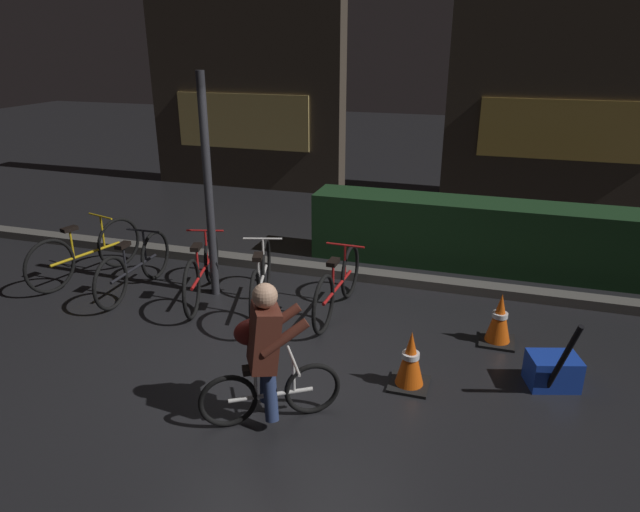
% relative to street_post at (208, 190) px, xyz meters
% --- Properties ---
extents(ground_plane, '(40.00, 40.00, 0.00)m').
position_rel_street_post_xyz_m(ground_plane, '(1.36, -1.20, -1.33)').
color(ground_plane, black).
extents(sidewalk_curb, '(12.00, 0.24, 0.12)m').
position_rel_street_post_xyz_m(sidewalk_curb, '(1.36, 1.00, -1.27)').
color(sidewalk_curb, '#56544F').
rests_on(sidewalk_curb, ground).
extents(hedge_row, '(4.80, 0.70, 0.93)m').
position_rel_street_post_xyz_m(hedge_row, '(3.16, 1.90, -0.87)').
color(hedge_row, '#19381C').
rests_on(hedge_row, ground).
extents(storefront_left, '(4.12, 0.54, 4.69)m').
position_rel_street_post_xyz_m(storefront_left, '(-1.88, 5.30, 1.00)').
color(storefront_left, '#42382D').
rests_on(storefront_left, ground).
extents(storefront_right, '(4.42, 0.54, 4.61)m').
position_rel_street_post_xyz_m(storefront_right, '(4.34, 6.00, 0.96)').
color(storefront_right, '#42382D').
rests_on(storefront_right, ground).
extents(street_post, '(0.10, 0.10, 2.67)m').
position_rel_street_post_xyz_m(street_post, '(0.00, 0.00, 0.00)').
color(street_post, '#2D2D33').
rests_on(street_post, ground).
extents(parked_bike_leftmost, '(0.55, 1.69, 0.80)m').
position_rel_street_post_xyz_m(parked_bike_leftmost, '(-1.82, -0.07, -0.97)').
color(parked_bike_leftmost, black).
rests_on(parked_bike_leftmost, ground).
extents(parked_bike_left_mid, '(0.46, 1.61, 0.74)m').
position_rel_street_post_xyz_m(parked_bike_left_mid, '(-0.97, -0.26, -1.00)').
color(parked_bike_left_mid, black).
rests_on(parked_bike_left_mid, ground).
extents(parked_bike_center_left, '(0.54, 1.67, 0.79)m').
position_rel_street_post_xyz_m(parked_bike_center_left, '(-0.08, -0.16, -0.98)').
color(parked_bike_center_left, black).
rests_on(parked_bike_center_left, ground).
extents(parked_bike_center_right, '(0.56, 1.68, 0.80)m').
position_rel_street_post_xyz_m(parked_bike_center_right, '(0.73, -0.25, -0.97)').
color(parked_bike_center_right, black).
rests_on(parked_bike_center_right, ground).
extents(parked_bike_right_mid, '(0.46, 1.64, 0.76)m').
position_rel_street_post_xyz_m(parked_bike_right_mid, '(1.60, -0.06, -0.99)').
color(parked_bike_right_mid, black).
rests_on(parked_bike_right_mid, ground).
extents(traffic_cone_near, '(0.36, 0.36, 0.56)m').
position_rel_street_post_xyz_m(traffic_cone_near, '(2.64, -1.30, -1.07)').
color(traffic_cone_near, black).
rests_on(traffic_cone_near, ground).
extents(traffic_cone_far, '(0.36, 0.36, 0.56)m').
position_rel_street_post_xyz_m(traffic_cone_far, '(3.39, -0.23, -1.07)').
color(traffic_cone_far, black).
rests_on(traffic_cone_far, ground).
extents(blue_crate, '(0.51, 0.43, 0.30)m').
position_rel_street_post_xyz_m(blue_crate, '(3.88, -0.90, -1.18)').
color(blue_crate, '#193DB7').
rests_on(blue_crate, ground).
extents(cyclist, '(1.03, 0.66, 1.25)m').
position_rel_street_post_xyz_m(cyclist, '(1.58, -2.13, -0.71)').
color(cyclist, black).
rests_on(cyclist, ground).
extents(closed_umbrella, '(0.23, 0.30, 0.82)m').
position_rel_street_post_xyz_m(closed_umbrella, '(3.91, -1.15, -0.93)').
color(closed_umbrella, black).
rests_on(closed_umbrella, ground).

